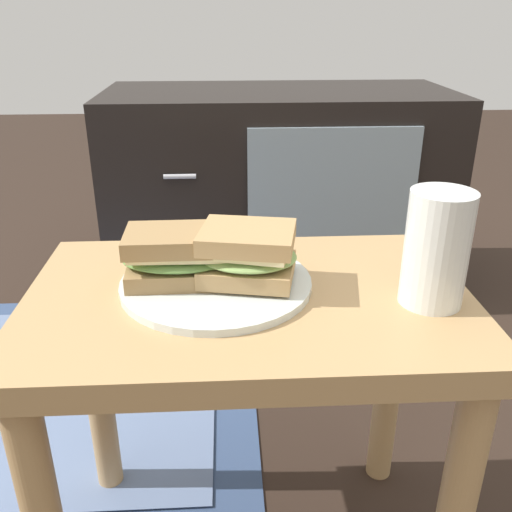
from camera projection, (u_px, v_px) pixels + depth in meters
The scene contains 7 objects.
side_table at pixel (249, 353), 0.74m from camera, with size 0.56×0.36×0.46m.
tv_cabinet at pixel (278, 192), 1.64m from camera, with size 0.96×0.46×0.58m.
area_rug at pixel (33, 391), 1.24m from camera, with size 0.99×0.83×0.01m.
plate at pixel (216, 283), 0.71m from camera, with size 0.24×0.24×0.01m, color silver.
sandwich_front at pixel (180, 256), 0.70m from camera, with size 0.15×0.09×0.07m.
sandwich_back at pixel (250, 254), 0.69m from camera, with size 0.14×0.12×0.07m.
beer_glass at pixel (436, 250), 0.65m from camera, with size 0.08×0.08×0.14m.
Camera 1 is at (-0.02, -0.62, 0.79)m, focal length 38.98 mm.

